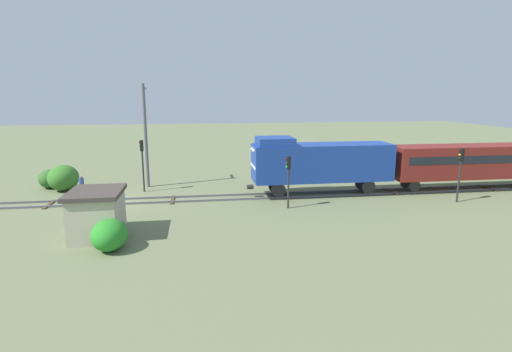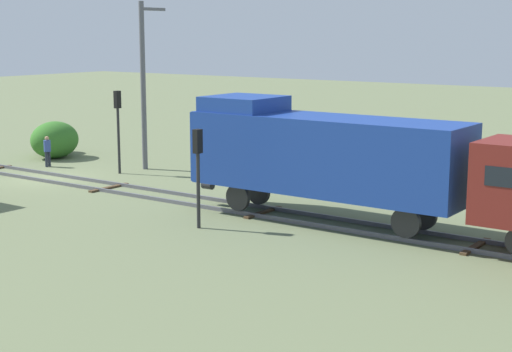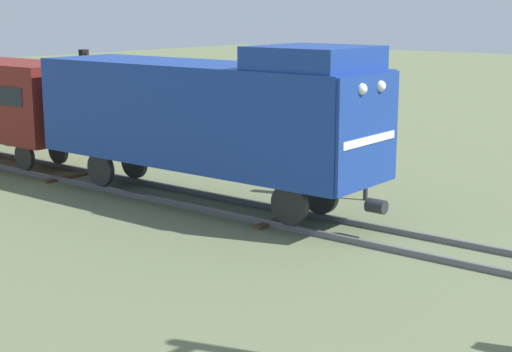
{
  "view_description": "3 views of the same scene",
  "coord_description": "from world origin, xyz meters",
  "views": [
    {
      "loc": [
        30.39,
        6.53,
        8.1
      ],
      "look_at": [
        -1.02,
        11.14,
        1.51
      ],
      "focal_mm": 28.0,
      "sensor_mm": 36.0,
      "label": 1
    },
    {
      "loc": [
        25.63,
        31.36,
        7.3
      ],
      "look_at": [
        -0.4,
        12.78,
        1.43
      ],
      "focal_mm": 55.0,
      "sensor_mm": 36.0,
      "label": 2
    },
    {
      "loc": [
        -16.75,
        1.12,
        5.73
      ],
      "look_at": [
        -0.82,
        13.71,
        1.34
      ],
      "focal_mm": 55.0,
      "sensor_mm": 36.0,
      "label": 3
    }
  ],
  "objects": [
    {
      "name": "ground_plane",
      "position": [
        0.0,
        0.0,
        0.0
      ],
      "size": [
        161.02,
        161.02,
        0.0
      ],
      "primitive_type": "plane",
      "color": "#66704C"
    },
    {
      "name": "locomotive",
      "position": [
        0.0,
        16.14,
        2.77
      ],
      "size": [
        2.9,
        11.6,
        4.6
      ],
      "color": "navy",
      "rests_on": "railway_track"
    },
    {
      "name": "railway_track",
      "position": [
        0.0,
        -0.0,
        0.07
      ],
      "size": [
        2.4,
        107.35,
        0.16
      ],
      "color": "#595960",
      "rests_on": "ground"
    },
    {
      "name": "worker_near_track",
      "position": [
        -2.4,
        -2.78,
        1.0
      ],
      "size": [
        0.38,
        0.38,
        1.7
      ],
      "rotation": [
        0.0,
        0.0,
        3.75
      ],
      "color": "#262B38",
      "rests_on": "ground"
    },
    {
      "name": "catenary_mast",
      "position": [
        -5.06,
        2.09,
        4.71
      ],
      "size": [
        1.94,
        0.28,
        8.93
      ],
      "color": "#595960",
      "rests_on": "ground"
    },
    {
      "name": "traffic_signal_near",
      "position": [
        -3.2,
        1.95,
        3.01
      ],
      "size": [
        0.32,
        0.34,
        4.34
      ],
      "color": "#262628",
      "rests_on": "ground"
    },
    {
      "name": "bush_back",
      "position": [
        -5.83,
        -6.32,
        0.81
      ],
      "size": [
        2.24,
        1.83,
        1.63
      ],
      "primitive_type": "ellipsoid",
      "color": "#2F5D26",
      "rests_on": "ground"
    },
    {
      "name": "bush_mid",
      "position": [
        -4.66,
        -4.83,
        1.09
      ],
      "size": [
        2.99,
        2.44,
        2.17
      ],
      "primitive_type": "ellipsoid",
      "color": "#346F26",
      "rests_on": "ground"
    },
    {
      "name": "traffic_signal_mid",
      "position": [
        3.4,
        12.81,
        2.64
      ],
      "size": [
        0.32,
        0.34,
        3.77
      ],
      "color": "#262628",
      "rests_on": "ground"
    }
  ]
}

